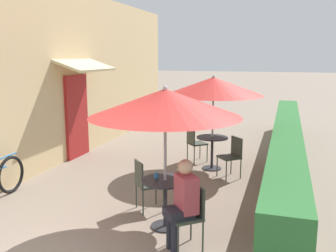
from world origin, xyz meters
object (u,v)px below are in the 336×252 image
patio_table_near (165,194)px  cafe_chair_mid_left (195,141)px  cafe_chair_near_right (190,211)px  seated_patron_near_right (183,201)px  patio_umbrella_near (165,103)px  cafe_chair_mid_right (232,154)px  coffee_cup_near (156,175)px  patio_table_mid (212,147)px  cafe_chair_near_left (145,181)px  patio_umbrella_mid (213,86)px

patio_table_near → cafe_chair_mid_left: bearing=96.7°
cafe_chair_near_right → seated_patron_near_right: size_ratio=0.70×
patio_umbrella_near → cafe_chair_mid_right: bearing=77.0°
coffee_cup_near → patio_table_mid: bearing=85.5°
patio_umbrella_near → seated_patron_near_right: patio_umbrella_near is taller
patio_table_near → seated_patron_near_right: bearing=-52.7°
cafe_chair_mid_left → patio_table_near: bearing=-35.4°
patio_umbrella_near → cafe_chair_near_right: 1.56m
coffee_cup_near → patio_umbrella_near: bearing=-10.0°
patio_umbrella_near → cafe_chair_mid_left: (-0.43, 3.64, -1.39)m
patio_table_near → patio_table_mid: bearing=88.2°
seated_patron_near_right → cafe_chair_mid_right: bearing=-43.7°
patio_table_mid → cafe_chair_mid_right: 0.70m
patio_umbrella_near → coffee_cup_near: bearing=170.0°
patio_table_near → coffee_cup_near: bearing=170.0°
cafe_chair_near_left → seated_patron_near_right: seated_patron_near_right is taller
patio_table_mid → cafe_chair_mid_right: bearing=-41.7°
patio_umbrella_near → cafe_chair_near_right: (0.51, -0.48, -1.39)m
patio_table_mid → patio_umbrella_mid: bearing=0.0°
cafe_chair_mid_right → seated_patron_near_right: bearing=134.5°
patio_umbrella_near → cafe_chair_mid_right: size_ratio=2.55×
patio_table_mid → cafe_chair_mid_left: bearing=138.3°
patio_umbrella_mid → patio_table_near: bearing=-91.8°
patio_table_mid → cafe_chair_mid_left: (-0.53, 0.47, -0.01)m
cafe_chair_mid_right → cafe_chair_mid_left: bearing=6.2°
seated_patron_near_right → cafe_chair_near_left: bearing=1.7°
patio_table_near → patio_umbrella_near: (0.00, -0.00, 1.38)m
patio_umbrella_near → cafe_chair_near_right: size_ratio=2.55×
coffee_cup_near → patio_umbrella_mid: bearing=85.5°
coffee_cup_near → cafe_chair_mid_right: cafe_chair_mid_right is taller
patio_umbrella_near → cafe_chair_near_right: patio_umbrella_near is taller
cafe_chair_near_right → coffee_cup_near: (-0.66, 0.51, 0.28)m
patio_umbrella_near → seated_patron_near_right: (0.42, -0.56, -1.22)m
patio_table_near → cafe_chair_mid_left: cafe_chair_mid_left is taller
patio_umbrella_mid → cafe_chair_mid_left: 1.56m
cafe_chair_near_left → seated_patron_near_right: bearing=1.7°
seated_patron_near_right → cafe_chair_mid_right: size_ratio=1.44×
seated_patron_near_right → coffee_cup_near: bearing=4.4°
patio_umbrella_near → patio_table_mid: bearing=88.2°
seated_patron_near_right → coffee_cup_near: 0.83m
patio_table_near → cafe_chair_near_left: cafe_chair_near_left is taller
patio_table_near → cafe_chair_mid_right: bearing=77.0°
patio_umbrella_near → cafe_chair_near_left: size_ratio=2.55×
cafe_chair_mid_left → cafe_chair_mid_right: 1.41m
patio_table_near → cafe_chair_near_left: (-0.51, 0.48, -0.01)m
patio_umbrella_near → coffee_cup_near: patio_umbrella_near is taller
cafe_chair_near_right → coffee_cup_near: 0.88m
patio_umbrella_near → coffee_cup_near: 1.12m
patio_umbrella_mid → cafe_chair_mid_right: patio_umbrella_mid is taller
cafe_chair_near_left → cafe_chair_mid_left: (0.08, 3.16, 0.00)m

